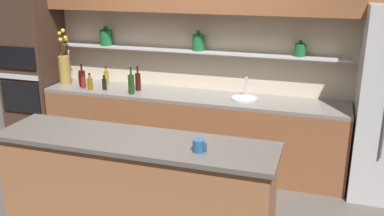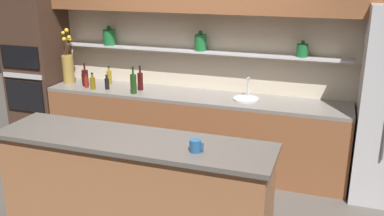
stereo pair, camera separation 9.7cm
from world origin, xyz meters
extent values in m
plane|color=#4C4742|center=(0.00, 0.00, 0.00)|extent=(12.00, 12.00, 0.00)
cube|color=beige|center=(0.00, 1.60, 1.30)|extent=(5.20, 0.10, 2.60)
cube|color=#B7B7BC|center=(-0.06, 1.46, 1.41)|extent=(3.59, 0.18, 0.02)
cylinder|color=#19602D|center=(-1.27, 1.45, 1.52)|extent=(0.16, 0.16, 0.19)
sphere|color=#19602D|center=(-1.27, 1.45, 1.64)|extent=(0.05, 0.05, 0.05)
cylinder|color=#19602D|center=(-0.03, 1.45, 1.52)|extent=(0.14, 0.14, 0.19)
sphere|color=#19602D|center=(-0.03, 1.45, 1.64)|extent=(0.05, 0.05, 0.05)
cylinder|color=#19602D|center=(1.17, 1.45, 1.49)|extent=(0.13, 0.13, 0.14)
sphere|color=#19602D|center=(1.17, 1.45, 1.58)|extent=(0.04, 0.04, 0.04)
cube|color=brown|center=(-0.06, 1.24, 0.44)|extent=(3.69, 0.62, 0.88)
cube|color=slate|center=(-0.06, 1.24, 0.90)|extent=(3.69, 0.62, 0.04)
cube|color=#99603D|center=(0.00, -0.48, 0.49)|extent=(2.33, 0.55, 0.98)
cube|color=#56514C|center=(0.00, -0.48, 1.00)|extent=(2.39, 0.61, 0.04)
cube|color=#3D281E|center=(-2.26, 1.24, 1.04)|extent=(0.67, 0.62, 2.07)
cube|color=black|center=(-2.26, 0.92, 0.78)|extent=(0.57, 0.02, 0.40)
cube|color=black|center=(-2.26, 0.92, 1.30)|extent=(0.57, 0.02, 0.28)
cube|color=#B7B7BC|center=(-2.26, 0.92, 1.05)|extent=(0.59, 0.02, 0.06)
cylinder|color=olive|center=(-1.79, 1.24, 1.10)|extent=(0.15, 0.15, 0.37)
cylinder|color=#4C3319|center=(-1.78, 1.24, 1.41)|extent=(0.01, 0.03, 0.24)
sphere|color=yellow|center=(-1.74, 1.25, 1.53)|extent=(0.05, 0.05, 0.05)
cylinder|color=#4C3319|center=(-1.79, 1.26, 1.45)|extent=(0.09, 0.03, 0.31)
sphere|color=yellow|center=(-1.80, 1.30, 1.60)|extent=(0.05, 0.05, 0.05)
cylinder|color=#4C3319|center=(-1.80, 1.24, 1.43)|extent=(0.03, 0.05, 0.29)
sphere|color=yellow|center=(-1.83, 1.26, 1.58)|extent=(0.05, 0.05, 0.05)
cylinder|color=#4C3319|center=(-1.78, 1.28, 1.39)|extent=(0.04, 0.01, 0.20)
sphere|color=yellow|center=(-1.78, 1.32, 1.48)|extent=(0.05, 0.05, 0.05)
cylinder|color=#4C3319|center=(-1.80, 1.25, 1.39)|extent=(0.02, 0.03, 0.20)
sphere|color=yellow|center=(-1.83, 1.28, 1.49)|extent=(0.05, 0.05, 0.05)
cylinder|color=#4C3319|center=(-1.81, 1.27, 1.39)|extent=(0.03, 0.02, 0.20)
sphere|color=yellow|center=(-1.83, 1.30, 1.49)|extent=(0.04, 0.04, 0.04)
cylinder|color=#B7B7BC|center=(0.60, 1.24, 0.93)|extent=(0.30, 0.30, 0.02)
cylinder|color=#B7B7BC|center=(0.60, 1.35, 1.05)|extent=(0.02, 0.02, 0.22)
cylinder|color=#B7B7BC|center=(0.60, 1.29, 1.16)|extent=(0.02, 0.12, 0.02)
cylinder|color=olive|center=(-1.24, 1.35, 1.01)|extent=(0.06, 0.06, 0.18)
cylinder|color=olive|center=(-1.24, 1.35, 1.12)|extent=(0.03, 0.03, 0.05)
cylinder|color=black|center=(-1.24, 1.35, 1.15)|extent=(0.03, 0.03, 0.01)
cylinder|color=maroon|center=(-1.44, 1.11, 0.99)|extent=(0.05, 0.05, 0.13)
cylinder|color=maroon|center=(-1.44, 1.11, 1.07)|extent=(0.03, 0.03, 0.04)
cylinder|color=black|center=(-1.44, 1.11, 1.09)|extent=(0.03, 0.03, 0.01)
cylinder|color=black|center=(-1.15, 1.13, 0.99)|extent=(0.06, 0.06, 0.13)
cylinder|color=black|center=(-1.15, 1.13, 1.07)|extent=(0.03, 0.03, 0.04)
cylinder|color=black|center=(-1.15, 1.13, 1.10)|extent=(0.03, 0.03, 0.01)
cylinder|color=#380C0C|center=(-1.50, 1.18, 1.02)|extent=(0.08, 0.08, 0.20)
cylinder|color=#380C0C|center=(-1.50, 1.18, 1.16)|extent=(0.02, 0.02, 0.08)
cylinder|color=black|center=(-1.50, 1.18, 1.21)|extent=(0.03, 0.03, 0.01)
cylinder|color=#193814|center=(-0.75, 1.06, 1.04)|extent=(0.08, 0.08, 0.23)
cylinder|color=#193814|center=(-0.75, 1.06, 1.19)|extent=(0.02, 0.02, 0.08)
cylinder|color=black|center=(-0.75, 1.06, 1.24)|extent=(0.03, 0.03, 0.01)
cylinder|color=#380C0C|center=(-0.74, 1.23, 1.03)|extent=(0.07, 0.07, 0.21)
cylinder|color=#380C0C|center=(-0.74, 1.23, 1.17)|extent=(0.02, 0.02, 0.08)
cylinder|color=black|center=(-0.74, 1.23, 1.22)|extent=(0.03, 0.03, 0.01)
cylinder|color=brown|center=(-1.32, 1.07, 0.99)|extent=(0.06, 0.06, 0.15)
cylinder|color=brown|center=(-1.32, 1.07, 1.09)|extent=(0.03, 0.03, 0.05)
cylinder|color=black|center=(-1.32, 1.07, 1.13)|extent=(0.03, 0.03, 0.01)
cylinder|color=maroon|center=(-1.59, 1.28, 0.99)|extent=(0.05, 0.05, 0.13)
cylinder|color=maroon|center=(-1.59, 1.28, 1.07)|extent=(0.03, 0.03, 0.04)
cylinder|color=black|center=(-1.59, 1.28, 1.09)|extent=(0.03, 0.03, 0.01)
cylinder|color=#235184|center=(0.59, -0.56, 1.07)|extent=(0.09, 0.09, 0.10)
cube|color=#235184|center=(0.64, -0.56, 1.07)|extent=(0.02, 0.01, 0.06)
camera|label=1|loc=(1.45, -3.46, 2.35)|focal=40.00mm
camera|label=2|loc=(1.55, -3.43, 2.35)|focal=40.00mm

